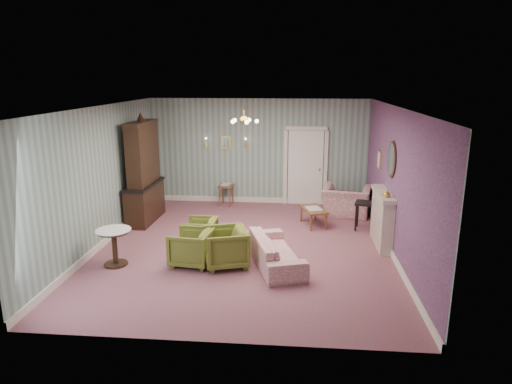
# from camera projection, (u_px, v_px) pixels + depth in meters

# --- Properties ---
(floor) EXTENTS (7.00, 7.00, 0.00)m
(floor) POSITION_uv_depth(u_px,v_px,m) (245.00, 247.00, 9.45)
(floor) COLOR #8F5362
(floor) RESTS_ON ground
(ceiling) EXTENTS (7.00, 7.00, 0.00)m
(ceiling) POSITION_uv_depth(u_px,v_px,m) (244.00, 107.00, 8.73)
(ceiling) COLOR white
(ceiling) RESTS_ON ground
(wall_back) EXTENTS (6.00, 0.00, 6.00)m
(wall_back) POSITION_uv_depth(u_px,v_px,m) (259.00, 152.00, 12.47)
(wall_back) COLOR gray
(wall_back) RESTS_ON ground
(wall_front) EXTENTS (6.00, 0.00, 6.00)m
(wall_front) POSITION_uv_depth(u_px,v_px,m) (214.00, 241.00, 5.71)
(wall_front) COLOR gray
(wall_front) RESTS_ON ground
(wall_left) EXTENTS (0.00, 7.00, 7.00)m
(wall_left) POSITION_uv_depth(u_px,v_px,m) (101.00, 177.00, 9.34)
(wall_left) COLOR gray
(wall_left) RESTS_ON ground
(wall_right) EXTENTS (0.00, 7.00, 7.00)m
(wall_right) POSITION_uv_depth(u_px,v_px,m) (396.00, 183.00, 8.84)
(wall_right) COLOR gray
(wall_right) RESTS_ON ground
(wall_right_floral) EXTENTS (0.00, 7.00, 7.00)m
(wall_right_floral) POSITION_uv_depth(u_px,v_px,m) (395.00, 183.00, 8.84)
(wall_right_floral) COLOR #B65B8C
(wall_right_floral) RESTS_ON ground
(door) EXTENTS (1.12, 0.12, 2.16)m
(door) POSITION_uv_depth(u_px,v_px,m) (305.00, 166.00, 12.41)
(door) COLOR white
(door) RESTS_ON floor
(olive_chair_a) EXTENTS (0.94, 0.97, 0.81)m
(olive_chair_a) POSITION_uv_depth(u_px,v_px,m) (225.00, 245.00, 8.44)
(olive_chair_a) COLOR #636824
(olive_chair_a) RESTS_ON floor
(olive_chair_b) EXTENTS (0.77, 0.81, 0.75)m
(olive_chair_b) POSITION_uv_depth(u_px,v_px,m) (191.00, 246.00, 8.51)
(olive_chair_b) COLOR #636824
(olive_chair_b) RESTS_ON floor
(olive_chair_c) EXTENTS (0.61, 0.65, 0.66)m
(olive_chair_c) POSITION_uv_depth(u_px,v_px,m) (200.00, 231.00, 9.46)
(olive_chair_c) COLOR #636824
(olive_chair_c) RESTS_ON floor
(sofa_chintz) EXTENTS (1.09, 1.96, 0.74)m
(sofa_chintz) POSITION_uv_depth(u_px,v_px,m) (275.00, 246.00, 8.51)
(sofa_chintz) COLOR #A1415D
(sofa_chintz) RESTS_ON floor
(wingback_chair) EXTENTS (1.27, 0.96, 1.00)m
(wingback_chair) POSITION_uv_depth(u_px,v_px,m) (347.00, 196.00, 11.51)
(wingback_chair) COLOR #A1415D
(wingback_chair) RESTS_ON floor
(dresser) EXTENTS (0.59, 1.58, 2.60)m
(dresser) POSITION_uv_depth(u_px,v_px,m) (143.00, 169.00, 10.89)
(dresser) COLOR black
(dresser) RESTS_ON floor
(fireplace) EXTENTS (0.30, 1.40, 1.16)m
(fireplace) POSITION_uv_depth(u_px,v_px,m) (382.00, 219.00, 9.45)
(fireplace) COLOR beige
(fireplace) RESTS_ON floor
(mantel_vase) EXTENTS (0.15, 0.15, 0.15)m
(mantel_vase) POSITION_uv_depth(u_px,v_px,m) (387.00, 193.00, 8.90)
(mantel_vase) COLOR gold
(mantel_vase) RESTS_ON fireplace
(oval_mirror) EXTENTS (0.04, 0.76, 0.84)m
(oval_mirror) POSITION_uv_depth(u_px,v_px,m) (391.00, 159.00, 9.13)
(oval_mirror) COLOR white
(oval_mirror) RESTS_ON wall_right
(framed_print) EXTENTS (0.04, 0.34, 0.42)m
(framed_print) POSITION_uv_depth(u_px,v_px,m) (379.00, 159.00, 10.49)
(framed_print) COLOR gold
(framed_print) RESTS_ON wall_right
(coffee_table) EXTENTS (0.70, 0.94, 0.43)m
(coffee_table) POSITION_uv_depth(u_px,v_px,m) (313.00, 217.00, 10.78)
(coffee_table) COLOR brown
(coffee_table) RESTS_ON floor
(side_table_black) EXTENTS (0.54, 0.54, 0.67)m
(side_table_black) POSITION_uv_depth(u_px,v_px,m) (365.00, 216.00, 10.45)
(side_table_black) COLOR black
(side_table_black) RESTS_ON floor
(pedestal_table) EXTENTS (0.75, 0.75, 0.71)m
(pedestal_table) POSITION_uv_depth(u_px,v_px,m) (115.00, 247.00, 8.48)
(pedestal_table) COLOR black
(pedestal_table) RESTS_ON floor
(nesting_table) EXTENTS (0.42, 0.51, 0.62)m
(nesting_table) POSITION_uv_depth(u_px,v_px,m) (226.00, 194.00, 12.49)
(nesting_table) COLOR brown
(nesting_table) RESTS_ON floor
(gilt_mirror_back) EXTENTS (0.28, 0.06, 0.36)m
(gilt_mirror_back) POSITION_uv_depth(u_px,v_px,m) (226.00, 143.00, 12.44)
(gilt_mirror_back) COLOR gold
(gilt_mirror_back) RESTS_ON wall_back
(sconce_left) EXTENTS (0.16, 0.12, 0.30)m
(sconce_left) POSITION_uv_depth(u_px,v_px,m) (206.00, 142.00, 12.47)
(sconce_left) COLOR gold
(sconce_left) RESTS_ON wall_back
(sconce_right) EXTENTS (0.16, 0.12, 0.30)m
(sconce_right) POSITION_uv_depth(u_px,v_px,m) (246.00, 143.00, 12.38)
(sconce_right) COLOR gold
(sconce_right) RESTS_ON wall_back
(chandelier) EXTENTS (0.56, 0.56, 0.36)m
(chandelier) POSITION_uv_depth(u_px,v_px,m) (244.00, 121.00, 8.80)
(chandelier) COLOR gold
(chandelier) RESTS_ON ceiling
(burgundy_cushion) EXTENTS (0.41, 0.28, 0.39)m
(burgundy_cushion) POSITION_uv_depth(u_px,v_px,m) (345.00, 199.00, 11.38)
(burgundy_cushion) COLOR maroon
(burgundy_cushion) RESTS_ON wingback_chair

